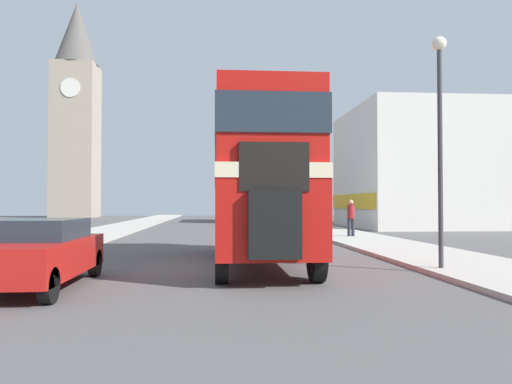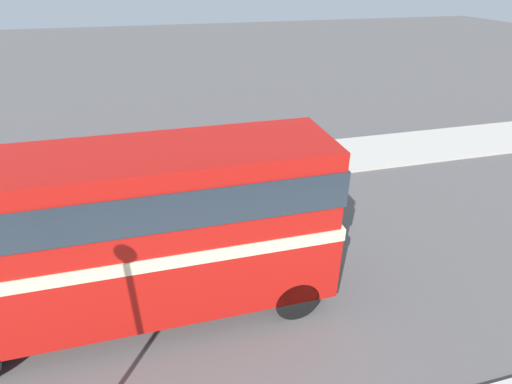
{
  "view_description": "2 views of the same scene",
  "coord_description": "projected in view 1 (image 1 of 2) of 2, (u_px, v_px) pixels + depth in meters",
  "views": [
    {
      "loc": [
        -0.16,
        -13.32,
        1.73
      ],
      "look_at": [
        1.02,
        1.18,
        2.07
      ],
      "focal_mm": 35.0,
      "sensor_mm": 36.0,
      "label": 1
    },
    {
      "loc": [
        8.91,
        1.89,
        7.73
      ],
      "look_at": [
        0.0,
        4.21,
        2.55
      ],
      "focal_mm": 28.0,
      "sensor_mm": 36.0,
      "label": 2
    }
  ],
  "objects": [
    {
      "name": "double_decker_bus",
      "position": [
        256.0,
        173.0,
        14.55
      ],
      "size": [
        2.4,
        9.3,
        4.45
      ],
      "color": "#B2140F",
      "rests_on": "ground_plane"
    },
    {
      "name": "pedestrian_walking",
      "position": [
        351.0,
        216.0,
        24.8
      ],
      "size": [
        0.37,
        0.37,
        1.81
      ],
      "color": "#282833",
      "rests_on": "sidewalk_right"
    },
    {
      "name": "bus_distant",
      "position": [
        242.0,
        195.0,
        48.06
      ],
      "size": [
        2.5,
        9.36,
        4.4
      ],
      "color": "red",
      "rests_on": "ground_plane"
    },
    {
      "name": "street_lamp",
      "position": [
        440.0,
        116.0,
        12.61
      ],
      "size": [
        0.36,
        0.36,
        5.86
      ],
      "color": "#38383D",
      "rests_on": "sidewalk_right"
    },
    {
      "name": "ground_plane",
      "position": [
        221.0,
        269.0,
        13.24
      ],
      "size": [
        120.0,
        120.0,
        0.0
      ],
      "primitive_type": "plane",
      "color": "#565454"
    },
    {
      "name": "church_tower",
      "position": [
        76.0,
        107.0,
        63.67
      ],
      "size": [
        5.48,
        5.48,
        27.56
      ],
      "color": "tan",
      "rests_on": "ground_plane"
    },
    {
      "name": "car_parked_near",
      "position": [
        36.0,
        252.0,
        10.21
      ],
      "size": [
        1.8,
        4.19,
        1.41
      ],
      "color": "red",
      "rests_on": "ground_plane"
    },
    {
      "name": "sidewalk_right",
      "position": [
        465.0,
        264.0,
        13.79
      ],
      "size": [
        3.5,
        120.0,
        0.12
      ],
      "color": "#B7B2A8",
      "rests_on": "ground_plane"
    },
    {
      "name": "shop_building_block",
      "position": [
        454.0,
        169.0,
        37.17
      ],
      "size": [
        15.65,
        11.51,
        8.68
      ],
      "color": "silver",
      "rests_on": "ground_plane"
    }
  ]
}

